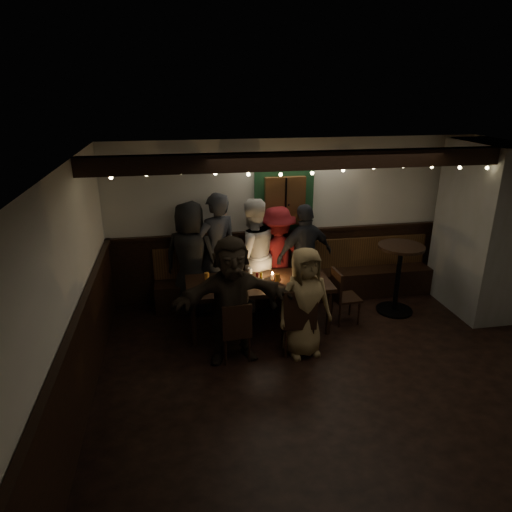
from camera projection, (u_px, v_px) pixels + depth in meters
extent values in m
cube|color=black|center=(343.00, 378.00, 5.58)|extent=(6.00, 5.00, 0.01)
cube|color=black|center=(360.00, 163.00, 4.67)|extent=(6.00, 5.00, 0.01)
cube|color=silver|center=(294.00, 219.00, 7.43)|extent=(6.00, 0.01, 2.60)
cube|color=silver|center=(70.00, 301.00, 4.64)|extent=(0.01, 5.00, 2.60)
cube|color=black|center=(294.00, 263.00, 7.67)|extent=(6.00, 0.05, 1.10)
cube|color=black|center=(83.00, 363.00, 4.91)|extent=(0.05, 5.00, 1.10)
cube|color=slate|center=(480.00, 229.00, 6.94)|extent=(0.70, 1.40, 2.60)
cube|color=black|center=(297.00, 287.00, 7.55)|extent=(4.60, 0.45, 0.45)
cube|color=#3B2412|center=(295.00, 256.00, 7.56)|extent=(4.60, 0.06, 0.50)
cube|color=#194425|center=(284.00, 200.00, 7.22)|extent=(0.95, 0.04, 1.00)
cube|color=#3B2412|center=(285.00, 201.00, 7.16)|extent=(0.64, 0.12, 0.76)
cube|color=black|center=(328.00, 160.00, 5.63)|extent=(6.00, 0.16, 0.22)
sphere|color=#FFE599|center=(111.00, 178.00, 5.23)|extent=(0.04, 0.04, 0.04)
sphere|color=#FFE599|center=(146.00, 174.00, 5.29)|extent=(0.04, 0.04, 0.04)
sphere|color=#FFE599|center=(181.00, 173.00, 5.35)|extent=(0.04, 0.04, 0.04)
sphere|color=#FFE599|center=(215.00, 173.00, 5.42)|extent=(0.04, 0.04, 0.04)
sphere|color=#FFE599|center=(248.00, 174.00, 5.50)|extent=(0.04, 0.04, 0.04)
sphere|color=#FFE599|center=(281.00, 175.00, 5.57)|extent=(0.04, 0.04, 0.04)
sphere|color=#FFE599|center=(312.00, 173.00, 5.63)|extent=(0.04, 0.04, 0.04)
sphere|color=#FFE599|center=(343.00, 170.00, 5.69)|extent=(0.04, 0.04, 0.04)
sphere|color=#FFE599|center=(374.00, 167.00, 5.74)|extent=(0.04, 0.04, 0.04)
sphere|color=#FFE599|center=(403.00, 166.00, 5.81)|extent=(0.04, 0.04, 0.04)
sphere|color=#FFE599|center=(432.00, 166.00, 5.88)|extent=(0.04, 0.04, 0.04)
sphere|color=#FFE599|center=(460.00, 168.00, 5.95)|extent=(0.04, 0.04, 0.04)
sphere|color=#FFE599|center=(487.00, 168.00, 6.02)|extent=(0.04, 0.04, 0.04)
cube|color=black|center=(258.00, 284.00, 6.50)|extent=(2.05, 0.88, 0.06)
cylinder|color=black|center=(194.00, 324.00, 6.14)|extent=(0.07, 0.07, 0.67)
cylinder|color=black|center=(192.00, 301.00, 6.80)|extent=(0.07, 0.07, 0.67)
cylinder|color=black|center=(329.00, 313.00, 6.45)|extent=(0.07, 0.07, 0.67)
cylinder|color=black|center=(314.00, 291.00, 7.11)|extent=(0.07, 0.07, 0.67)
cylinder|color=#BF7226|center=(207.00, 277.00, 6.47)|extent=(0.07, 0.07, 0.14)
cylinder|color=#BF7226|center=(231.00, 285.00, 6.20)|extent=(0.07, 0.07, 0.14)
cylinder|color=silver|center=(250.00, 272.00, 6.64)|extent=(0.07, 0.07, 0.14)
cylinder|color=#BF7226|center=(277.00, 278.00, 6.43)|extent=(0.07, 0.07, 0.14)
cylinder|color=silver|center=(295.00, 271.00, 6.69)|extent=(0.07, 0.07, 0.14)
cylinder|color=#BF7226|center=(313.00, 278.00, 6.44)|extent=(0.07, 0.07, 0.14)
cylinder|color=white|center=(229.00, 292.00, 6.14)|extent=(0.25, 0.25, 0.01)
cube|color=#B2B2B7|center=(259.00, 282.00, 6.43)|extent=(0.16, 0.10, 0.05)
cylinder|color=#990C0C|center=(257.00, 278.00, 6.41)|extent=(0.04, 0.04, 0.16)
cylinder|color=gold|center=(261.00, 278.00, 6.42)|extent=(0.04, 0.04, 0.16)
cylinder|color=silver|center=(272.00, 277.00, 6.55)|extent=(0.05, 0.05, 0.08)
sphere|color=#FFB24C|center=(273.00, 273.00, 6.53)|extent=(0.03, 0.03, 0.03)
cube|color=black|center=(235.00, 331.00, 5.87)|extent=(0.40, 0.40, 0.04)
cube|color=black|center=(237.00, 321.00, 5.63)|extent=(0.38, 0.06, 0.43)
cylinder|color=black|center=(244.00, 337.00, 6.11)|extent=(0.03, 0.03, 0.37)
cylinder|color=black|center=(249.00, 349.00, 5.84)|extent=(0.03, 0.03, 0.37)
cylinder|color=black|center=(222.00, 340.00, 6.04)|extent=(0.03, 0.03, 0.37)
cylinder|color=black|center=(226.00, 353.00, 5.77)|extent=(0.03, 0.03, 0.37)
cube|color=black|center=(298.00, 321.00, 6.01)|extent=(0.48, 0.48, 0.04)
cube|color=black|center=(301.00, 309.00, 5.74)|extent=(0.43, 0.09, 0.49)
cylinder|color=black|center=(308.00, 329.00, 6.27)|extent=(0.04, 0.04, 0.42)
cylinder|color=black|center=(312.00, 342.00, 5.94)|extent=(0.04, 0.04, 0.42)
cylinder|color=black|center=(283.00, 330.00, 6.25)|extent=(0.04, 0.04, 0.42)
cylinder|color=black|center=(286.00, 343.00, 5.92)|extent=(0.04, 0.04, 0.42)
cube|color=black|center=(346.00, 298.00, 6.79)|extent=(0.40, 0.40, 0.04)
cube|color=black|center=(336.00, 285.00, 6.68)|extent=(0.06, 0.38, 0.43)
cylinder|color=black|center=(359.00, 313.00, 6.76)|extent=(0.03, 0.03, 0.37)
cylinder|color=black|center=(340.00, 316.00, 6.69)|extent=(0.03, 0.03, 0.37)
cylinder|color=black|center=(350.00, 304.00, 7.04)|extent=(0.03, 0.03, 0.37)
cylinder|color=black|center=(332.00, 306.00, 6.97)|extent=(0.03, 0.03, 0.37)
cylinder|color=black|center=(394.00, 310.00, 7.22)|extent=(0.56, 0.56, 0.03)
cylinder|color=black|center=(398.00, 280.00, 7.04)|extent=(0.08, 0.08, 1.08)
cylinder|color=black|center=(402.00, 247.00, 6.85)|extent=(0.69, 0.69, 0.04)
imported|color=black|center=(191.00, 258.00, 6.96)|extent=(1.01, 0.85, 1.76)
imported|color=#282A30|center=(217.00, 252.00, 7.03)|extent=(0.81, 0.68, 1.88)
imported|color=beige|center=(252.00, 255.00, 7.04)|extent=(0.99, 0.84, 1.79)
imported|color=#5C0F14|center=(277.00, 256.00, 7.24)|extent=(1.12, 0.76, 1.61)
imported|color=black|center=(305.00, 256.00, 7.18)|extent=(1.05, 0.66, 1.67)
imported|color=black|center=(232.00, 300.00, 5.71)|extent=(1.57, 0.59, 1.67)
imported|color=olive|center=(304.00, 302.00, 5.85)|extent=(0.78, 0.57, 1.48)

